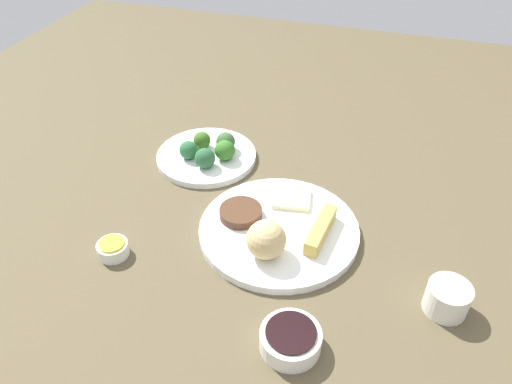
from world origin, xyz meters
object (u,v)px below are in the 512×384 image
object	(u,v)px
teacup	(447,298)
broccoli_plate	(207,156)
sauce_ramekin_hot_mustard	(113,249)
main_plate	(279,229)
soy_sauce_bowl	(290,340)

from	to	relation	value
teacup	broccoli_plate	bearing A→B (deg)	152.24
sauce_ramekin_hot_mustard	teacup	bearing A→B (deg)	5.42
sauce_ramekin_hot_mustard	main_plate	bearing A→B (deg)	28.68
broccoli_plate	soy_sauce_bowl	distance (m)	0.52
soy_sauce_bowl	teacup	distance (m)	0.26
main_plate	broccoli_plate	size ratio (longest dim) A/B	1.34
main_plate	teacup	bearing A→B (deg)	-17.14
main_plate	broccoli_plate	xyz separation A→B (m)	(-0.22, 0.18, -0.00)
soy_sauce_bowl	sauce_ramekin_hot_mustard	distance (m)	0.36
main_plate	broccoli_plate	distance (m)	0.29
broccoli_plate	soy_sauce_bowl	bearing A→B (deg)	-53.94
main_plate	soy_sauce_bowl	world-z (taller)	soy_sauce_bowl
main_plate	soy_sauce_bowl	size ratio (longest dim) A/B	3.25
sauce_ramekin_hot_mustard	teacup	size ratio (longest dim) A/B	0.80
main_plate	broccoli_plate	bearing A→B (deg)	140.60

